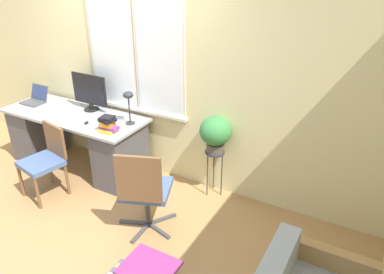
# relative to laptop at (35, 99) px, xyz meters

# --- Properties ---
(ground_plane) EXTENTS (14.00, 14.00, 0.00)m
(ground_plane) POSITION_rel_laptop_xyz_m (1.36, -0.41, -0.81)
(ground_plane) COLOR tan
(wall_back_with_window) EXTENTS (9.00, 0.12, 2.70)m
(wall_back_with_window) POSITION_rel_laptop_xyz_m (1.36, 0.39, 0.54)
(wall_back_with_window) COLOR beige
(wall_back_with_window) RESTS_ON ground_plane
(desk) EXTENTS (1.93, 0.73, 0.76)m
(desk) POSITION_rel_laptop_xyz_m (0.74, -0.05, -0.40)
(desk) COLOR #9EA3A8
(desk) RESTS_ON ground_plane
(laptop) EXTENTS (0.30, 0.28, 0.21)m
(laptop) POSITION_rel_laptop_xyz_m (0.00, 0.00, 0.00)
(laptop) COLOR #4C4C51
(laptop) RESTS_ON desk
(monitor) EXTENTS (0.53, 0.19, 0.47)m
(monitor) POSITION_rel_laptop_xyz_m (0.85, 0.17, 0.20)
(monitor) COLOR black
(monitor) RESTS_ON desk
(keyboard) EXTENTS (0.38, 0.13, 0.02)m
(keyboard) POSITION_rel_laptop_xyz_m (0.84, -0.21, -0.04)
(keyboard) COLOR silver
(keyboard) RESTS_ON desk
(mouse) EXTENTS (0.04, 0.06, 0.03)m
(mouse) POSITION_rel_laptop_xyz_m (1.11, -0.20, -0.03)
(mouse) COLOR black
(mouse) RESTS_ON desk
(desk_lamp) EXTENTS (0.12, 0.12, 0.40)m
(desk_lamp) POSITION_rel_laptop_xyz_m (1.56, 0.07, 0.26)
(desk_lamp) COLOR #2D2D33
(desk_lamp) RESTS_ON desk
(book_stack) EXTENTS (0.22, 0.18, 0.18)m
(book_stack) POSITION_rel_laptop_xyz_m (1.47, -0.22, 0.04)
(book_stack) COLOR yellow
(book_stack) RESTS_ON desk
(desk_chair_wooden) EXTENTS (0.50, 0.51, 0.84)m
(desk_chair_wooden) POSITION_rel_laptop_xyz_m (0.88, -0.69, -0.34)
(desk_chair_wooden) COLOR brown
(desk_chair_wooden) RESTS_ON ground_plane
(office_chair_swivel) EXTENTS (0.62, 0.61, 0.97)m
(office_chair_swivel) POSITION_rel_laptop_xyz_m (2.28, -0.68, -0.31)
(office_chair_swivel) COLOR #47474C
(office_chair_swivel) RESTS_ON ground_plane
(plant_stand) EXTENTS (0.23, 0.23, 0.56)m
(plant_stand) POSITION_rel_laptop_xyz_m (2.59, 0.26, -0.32)
(plant_stand) COLOR #333338
(plant_stand) RESTS_ON ground_plane
(potted_plant) EXTENTS (0.36, 0.36, 0.42)m
(potted_plant) POSITION_rel_laptop_xyz_m (2.59, 0.26, -0.01)
(potted_plant) COLOR #514C47
(potted_plant) RESTS_ON plant_stand
(folding_stool) EXTENTS (0.41, 0.35, 0.44)m
(folding_stool) POSITION_rel_laptop_xyz_m (2.85, -1.43, -0.41)
(folding_stool) COLOR #93337A
(folding_stool) RESTS_ON ground_plane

